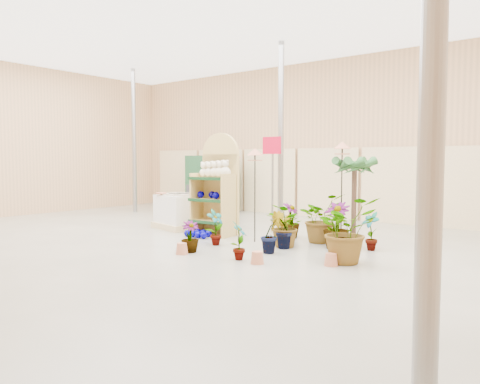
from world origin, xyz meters
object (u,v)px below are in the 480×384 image
Objects in this scene: display_shelf at (218,188)px; potted_plant_2 at (287,226)px; bird_table_front at (255,155)px; pallet_stack at (180,211)px.

potted_plant_2 is at bearing -15.65° from display_shelf.
display_shelf is 2.72× the size of potted_plant_2.
display_shelf reaches higher than bird_table_front.
potted_plant_2 is at bearing 3.83° from pallet_stack.
pallet_stack is 0.70× the size of bird_table_front.
display_shelf is at bearing 169.45° from potted_plant_2.
bird_table_front is at bearing 3.50° from pallet_stack.
display_shelf is 1.19× the size of bird_table_front.
display_shelf is 1.45m from bird_table_front.
bird_table_front is 2.28× the size of potted_plant_2.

